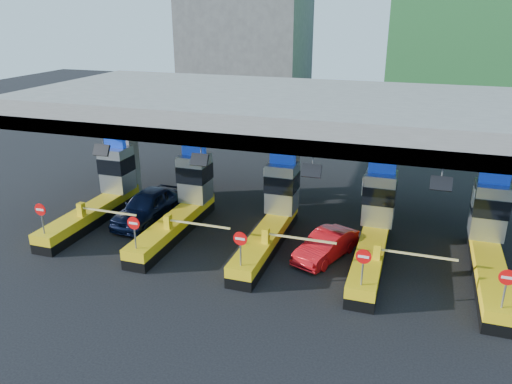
% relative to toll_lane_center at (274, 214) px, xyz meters
% --- Properties ---
extents(ground, '(120.00, 120.00, 0.00)m').
position_rel_toll_lane_center_xyz_m(ground, '(-0.00, -0.28, -1.40)').
color(ground, black).
rests_on(ground, ground).
extents(toll_canopy, '(28.00, 12.09, 7.00)m').
position_rel_toll_lane_center_xyz_m(toll_canopy, '(-0.00, 2.59, 4.74)').
color(toll_canopy, slate).
rests_on(toll_canopy, ground).
extents(toll_lane_far_left, '(4.43, 8.00, 4.16)m').
position_rel_toll_lane_center_xyz_m(toll_lane_far_left, '(-10.00, 0.00, 0.00)').
color(toll_lane_far_left, black).
rests_on(toll_lane_far_left, ground).
extents(toll_lane_left, '(4.43, 8.00, 4.16)m').
position_rel_toll_lane_center_xyz_m(toll_lane_left, '(-5.00, 0.00, 0.00)').
color(toll_lane_left, black).
rests_on(toll_lane_left, ground).
extents(toll_lane_center, '(4.43, 8.00, 4.16)m').
position_rel_toll_lane_center_xyz_m(toll_lane_center, '(0.00, 0.00, 0.00)').
color(toll_lane_center, black).
rests_on(toll_lane_center, ground).
extents(toll_lane_right, '(4.43, 8.00, 4.16)m').
position_rel_toll_lane_center_xyz_m(toll_lane_right, '(5.00, 0.00, 0.00)').
color(toll_lane_right, black).
rests_on(toll_lane_right, ground).
extents(toll_lane_far_right, '(4.43, 8.00, 4.16)m').
position_rel_toll_lane_center_xyz_m(toll_lane_far_right, '(10.00, 0.00, 0.00)').
color(toll_lane_far_right, black).
rests_on(toll_lane_far_right, ground).
extents(bg_building_concrete, '(14.00, 10.00, 18.00)m').
position_rel_toll_lane_center_xyz_m(bg_building_concrete, '(-14.00, 35.72, 7.60)').
color(bg_building_concrete, '#4C4C49').
rests_on(bg_building_concrete, ground).
extents(van, '(2.29, 5.25, 1.76)m').
position_rel_toll_lane_center_xyz_m(van, '(-7.23, 0.04, -0.52)').
color(van, black).
rests_on(van, ground).
extents(red_car, '(2.71, 4.19, 1.30)m').
position_rel_toll_lane_center_xyz_m(red_car, '(2.93, -1.23, -0.75)').
color(red_car, red).
rests_on(red_car, ground).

